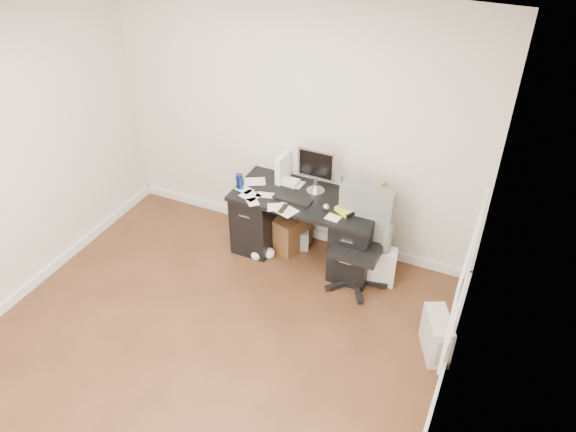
% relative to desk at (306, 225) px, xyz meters
% --- Properties ---
extents(ground, '(4.00, 4.00, 0.00)m').
position_rel_desk_xyz_m(ground, '(-0.30, -1.65, -0.40)').
color(ground, '#412614').
rests_on(ground, ground).
extents(room_shell, '(4.02, 4.02, 2.71)m').
position_rel_desk_xyz_m(room_shell, '(-0.27, -1.62, 1.26)').
color(room_shell, beige).
rests_on(room_shell, ground).
extents(desk, '(1.50, 0.70, 0.75)m').
position_rel_desk_xyz_m(desk, '(0.00, 0.00, 0.00)').
color(desk, black).
rests_on(desk, ground).
extents(loose_papers, '(1.10, 0.60, 0.00)m').
position_rel_desk_xyz_m(loose_papers, '(-0.20, -0.05, 0.35)').
color(loose_papers, silver).
rests_on(loose_papers, desk).
extents(lcd_monitor, '(0.39, 0.23, 0.50)m').
position_rel_desk_xyz_m(lcd_monitor, '(0.04, 0.13, 0.60)').
color(lcd_monitor, '#B8B8BD').
rests_on(lcd_monitor, desk).
extents(keyboard, '(0.40, 0.15, 0.02)m').
position_rel_desk_xyz_m(keyboard, '(-0.11, -0.11, 0.36)').
color(keyboard, black).
rests_on(keyboard, desk).
extents(computer_mouse, '(0.08, 0.08, 0.07)m').
position_rel_desk_xyz_m(computer_mouse, '(0.26, -0.13, 0.38)').
color(computer_mouse, '#B8B8BD').
rests_on(computer_mouse, desk).
extents(travel_mug, '(0.09, 0.09, 0.16)m').
position_rel_desk_xyz_m(travel_mug, '(-0.69, -0.13, 0.43)').
color(travel_mug, navy).
rests_on(travel_mug, desk).
extents(white_binder, '(0.13, 0.27, 0.30)m').
position_rel_desk_xyz_m(white_binder, '(-0.35, 0.20, 0.50)').
color(white_binder, white).
rests_on(white_binder, desk).
extents(magazine_file, '(0.15, 0.22, 0.24)m').
position_rel_desk_xyz_m(magazine_file, '(0.67, 0.15, 0.47)').
color(magazine_file, '#967248').
rests_on(magazine_file, desk).
extents(pen_cup, '(0.11, 0.11, 0.21)m').
position_rel_desk_xyz_m(pen_cup, '(0.32, 0.19, 0.46)').
color(pen_cup, '#513417').
rests_on(pen_cup, desk).
extents(yellow_book, '(0.28, 0.30, 0.04)m').
position_rel_desk_xyz_m(yellow_book, '(0.47, -0.05, 0.37)').
color(yellow_book, yellow).
rests_on(yellow_book, desk).
extents(paper_remote, '(0.29, 0.26, 0.02)m').
position_rel_desk_xyz_m(paper_remote, '(-0.10, -0.30, 0.36)').
color(paper_remote, silver).
rests_on(paper_remote, desk).
extents(office_chair, '(0.60, 0.60, 1.05)m').
position_rel_desk_xyz_m(office_chair, '(0.64, -0.21, 0.13)').
color(office_chair, '#565956').
rests_on(office_chair, ground).
extents(pc_tower, '(0.34, 0.45, 0.41)m').
position_rel_desk_xyz_m(pc_tower, '(1.56, -0.77, -0.20)').
color(pc_tower, '#B9B3A7').
rests_on(pc_tower, ground).
extents(shopping_bag, '(0.34, 0.27, 0.42)m').
position_rel_desk_xyz_m(shopping_bag, '(0.85, -0.09, -0.19)').
color(shopping_bag, silver).
rests_on(shopping_bag, ground).
extents(wicker_basket, '(0.50, 0.50, 0.40)m').
position_rel_desk_xyz_m(wicker_basket, '(-0.26, 0.10, -0.20)').
color(wicker_basket, '#4B2B16').
rests_on(wicker_basket, ground).
extents(desk_printer, '(0.47, 0.43, 0.22)m').
position_rel_desk_xyz_m(desk_printer, '(-0.23, 0.14, -0.29)').
color(desk_printer, slate).
rests_on(desk_printer, ground).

